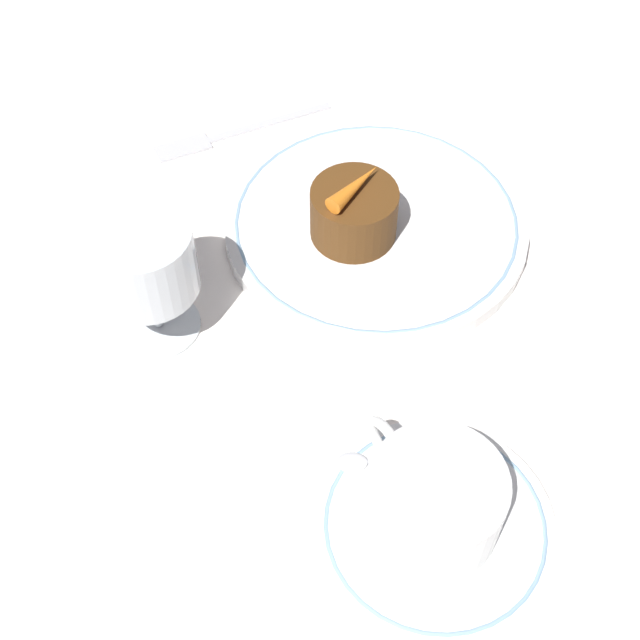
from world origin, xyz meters
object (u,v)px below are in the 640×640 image
(fork, at_px, (224,135))
(dessert_cake, at_px, (353,212))
(dinner_plate, at_px, (379,228))
(wine_glass, at_px, (145,266))
(coffee_cup, at_px, (435,500))

(fork, height_order, dessert_cake, dessert_cake)
(dinner_plate, height_order, fork, dinner_plate)
(dinner_plate, bearing_deg, dessert_cake, 76.37)
(dinner_plate, distance_m, fork, 0.18)
(wine_glass, xyz_separation_m, fork, (0.16, -0.16, -0.07))
(fork, bearing_deg, coffee_cup, 167.49)
(wine_glass, bearing_deg, fork, -44.50)
(dinner_plate, xyz_separation_m, wine_glass, (0.02, 0.20, 0.06))
(coffee_cup, relative_size, wine_glass, 1.07)
(dessert_cake, bearing_deg, wine_glass, 84.98)
(coffee_cup, xyz_separation_m, fork, (0.41, -0.09, -0.04))
(wine_glass, bearing_deg, dessert_cake, -95.02)
(wine_glass, distance_m, dessert_cake, 0.18)
(fork, bearing_deg, dinner_plate, -166.86)
(coffee_cup, distance_m, fork, 0.42)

